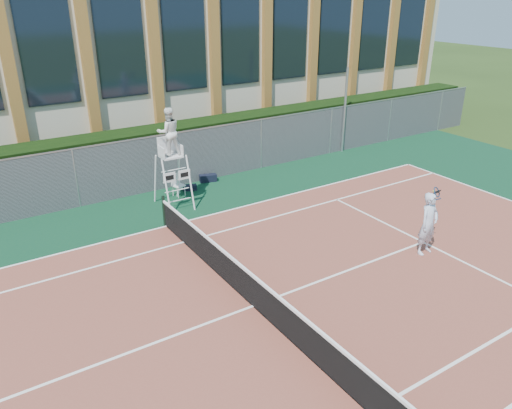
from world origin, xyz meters
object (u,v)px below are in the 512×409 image
umpire_chair (169,135)px  tennis_player (428,223)px  plastic_chair (177,183)px  steel_pole (345,111)px

umpire_chair → tennis_player: bearing=-56.7°
plastic_chair → tennis_player: (4.40, -8.31, 0.49)m
umpire_chair → plastic_chair: bearing=56.8°
steel_pole → umpire_chair: size_ratio=1.09×
steel_pole → plastic_chair: size_ratio=4.67×
steel_pole → tennis_player: steel_pole is taller
umpire_chair → tennis_player: 9.14m
steel_pole → tennis_player: size_ratio=2.09×
tennis_player → plastic_chair: bearing=117.9°
steel_pole → umpire_chair: (-9.75, -1.65, 0.68)m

